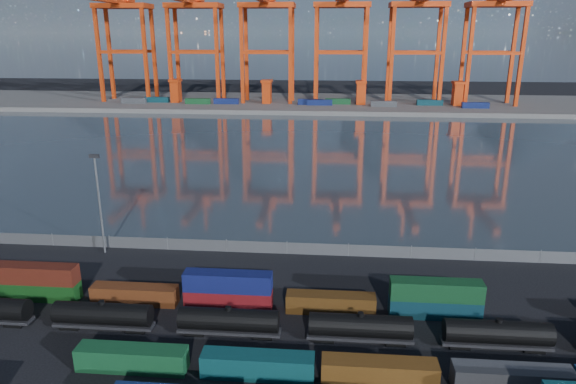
{
  "coord_description": "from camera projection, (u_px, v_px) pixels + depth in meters",
  "views": [
    {
      "loc": [
        6.85,
        -48.99,
        34.64
      ],
      "look_at": [
        0.0,
        30.0,
        10.0
      ],
      "focal_mm": 32.0,
      "sensor_mm": 36.0,
      "label": 1
    }
  ],
  "objects": [
    {
      "name": "ground",
      "position": [
        265.0,
        356.0,
        57.46
      ],
      "size": [
        700.0,
        700.0,
        0.0
      ],
      "primitive_type": "plane",
      "color": "black",
      "rests_on": "ground"
    },
    {
      "name": "harbor_water",
      "position": [
        309.0,
        151.0,
        157.35
      ],
      "size": [
        700.0,
        700.0,
        0.0
      ],
      "primitive_type": "plane",
      "color": "#2D3942",
      "rests_on": "ground"
    },
    {
      "name": "far_quay",
      "position": [
        319.0,
        103.0,
        256.95
      ],
      "size": [
        700.0,
        70.0,
        2.0
      ],
      "primitive_type": "cube",
      "color": "#514F4C",
      "rests_on": "ground"
    },
    {
      "name": "container_row_mid",
      "position": [
        320.0,
        369.0,
        53.28
      ],
      "size": [
        140.61,
        2.42,
        2.58
      ],
      "color": "#404445",
      "rests_on": "ground"
    },
    {
      "name": "container_row_north",
      "position": [
        164.0,
        290.0,
        67.85
      ],
      "size": [
        140.5,
        2.34,
        4.99
      ],
      "color": "navy",
      "rests_on": "ground"
    },
    {
      "name": "tanker_string",
      "position": [
        428.0,
        330.0,
        59.0
      ],
      "size": [
        120.87,
        2.66,
        3.8
      ],
      "color": "black",
      "rests_on": "ground"
    },
    {
      "name": "waterfront_fence",
      "position": [
        287.0,
        248.0,
        83.8
      ],
      "size": [
        160.12,
        0.12,
        2.2
      ],
      "color": "#595B5E",
      "rests_on": "ground"
    },
    {
      "name": "yard_light_mast",
      "position": [
        99.0,
        199.0,
        81.91
      ],
      "size": [
        1.6,
        0.4,
        16.6
      ],
      "color": "slate",
      "rests_on": "ground"
    },
    {
      "name": "gantry_cranes",
      "position": [
        304.0,
        17.0,
        239.04
      ],
      "size": [
        201.11,
        50.13,
        67.89
      ],
      "color": "red",
      "rests_on": "ground"
    },
    {
      "name": "quay_containers",
      "position": [
        295.0,
        102.0,
        243.34
      ],
      "size": [
        172.58,
        10.99,
        2.6
      ],
      "color": "navy",
      "rests_on": "far_quay"
    },
    {
      "name": "straddle_carriers",
      "position": [
        313.0,
        91.0,
        245.62
      ],
      "size": [
        140.0,
        7.0,
        11.1
      ],
      "color": "red",
      "rests_on": "far_quay"
    }
  ]
}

